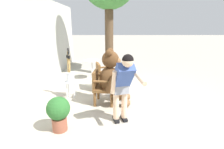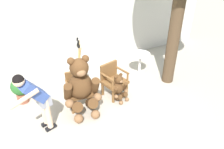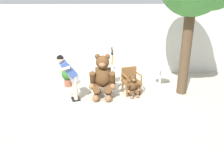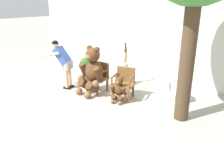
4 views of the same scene
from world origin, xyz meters
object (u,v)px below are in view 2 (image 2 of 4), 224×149
at_px(round_side_table, 140,62).
at_px(teddy_bear_large, 81,86).
at_px(brush_bucket, 80,62).
at_px(potted_plant, 21,88).
at_px(white_stool, 81,72).
at_px(wooden_chair_left, 79,89).
at_px(teddy_bear_small, 119,88).
at_px(person_visitor, 36,97).
at_px(wooden_chair_right, 113,79).

bearing_deg(round_side_table, teddy_bear_large, -160.52).
relative_size(brush_bucket, round_side_table, 1.27).
distance_m(brush_bucket, potted_plant, 1.63).
bearing_deg(white_stool, potted_plant, -175.26).
relative_size(teddy_bear_large, brush_bucket, 1.54).
relative_size(wooden_chair_left, round_side_table, 1.19).
distance_m(teddy_bear_small, potted_plant, 2.41).
height_order(person_visitor, brush_bucket, person_visitor).
height_order(wooden_chair_left, teddy_bear_large, teddy_bear_large).
bearing_deg(wooden_chair_left, brush_bucket, 67.37).
bearing_deg(person_visitor, potted_plant, 100.20).
bearing_deg(brush_bucket, wooden_chair_right, -57.90).
height_order(wooden_chair_left, white_stool, wooden_chair_left).
distance_m(wooden_chair_right, teddy_bear_large, 1.00).
xyz_separation_m(teddy_bear_large, round_side_table, (2.08, 0.74, -0.24)).
bearing_deg(white_stool, person_visitor, -135.80).
distance_m(teddy_bear_large, potted_plant, 1.61).
height_order(teddy_bear_small, potted_plant, teddy_bear_small).
xyz_separation_m(teddy_bear_large, white_stool, (0.38, 1.14, -0.33)).
xyz_separation_m(teddy_bear_small, person_visitor, (-1.96, -0.18, 0.53)).
height_order(teddy_bear_small, white_stool, teddy_bear_small).
bearing_deg(wooden_chair_right, wooden_chair_left, 179.91).
distance_m(wooden_chair_left, wooden_chair_right, 0.93).
relative_size(teddy_bear_large, round_side_table, 1.95).
distance_m(teddy_bear_small, brush_bucket, 1.34).
relative_size(teddy_bear_small, person_visitor, 0.50).
bearing_deg(person_visitor, brush_bucket, 44.25).
bearing_deg(brush_bucket, potted_plant, -175.15).
height_order(teddy_bear_large, round_side_table, teddy_bear_large).
relative_size(wooden_chair_left, potted_plant, 1.26).
distance_m(wooden_chair_left, teddy_bear_small, 1.00).
relative_size(wooden_chair_left, teddy_bear_small, 1.17).
distance_m(teddy_bear_large, white_stool, 1.25).
xyz_separation_m(wooden_chair_right, teddy_bear_small, (0.02, -0.28, -0.10)).
xyz_separation_m(teddy_bear_large, potted_plant, (-1.22, 1.01, -0.29)).
bearing_deg(brush_bucket, teddy_bear_small, -63.52).
bearing_deg(wooden_chair_left, potted_plant, 148.67).
distance_m(wooden_chair_right, potted_plant, 2.29).
distance_m(wooden_chair_right, person_visitor, 2.04).
bearing_deg(wooden_chair_right, teddy_bear_large, -164.82).
bearing_deg(potted_plant, teddy_bear_small, -25.27).
distance_m(teddy_bear_small, white_stool, 1.30).
relative_size(wooden_chair_left, teddy_bear_large, 0.61).
bearing_deg(round_side_table, brush_bucket, 166.49).
height_order(teddy_bear_small, round_side_table, teddy_bear_small).
bearing_deg(teddy_bear_large, wooden_chair_left, 86.69).
height_order(wooden_chair_left, round_side_table, wooden_chair_left).
relative_size(teddy_bear_large, person_visitor, 0.95).
relative_size(round_side_table, potted_plant, 1.06).
bearing_deg(person_visitor, round_side_table, 16.99).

